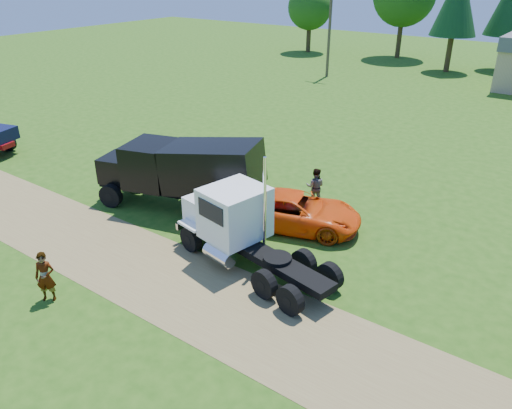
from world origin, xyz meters
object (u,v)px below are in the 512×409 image
Objects in this scene: spectator_a at (45,277)px; white_semi_tractor at (236,224)px; black_dump_truck at (184,170)px; orange_pickup at (296,211)px.

white_semi_tractor is at bearing 22.19° from spectator_a.
black_dump_truck is 1.46× the size of orange_pickup.
black_dump_truck is 8.10m from spectator_a.
white_semi_tractor is 1.31× the size of orange_pickup.
black_dump_truck is 5.47m from orange_pickup.
orange_pickup is at bearing 92.21° from white_semi_tractor.
black_dump_truck reaches higher than orange_pickup.
spectator_a is at bearing -98.78° from black_dump_truck.
spectator_a is (-3.52, -5.89, -0.55)m from white_semi_tractor.
black_dump_truck is at bearing 87.02° from orange_pickup.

